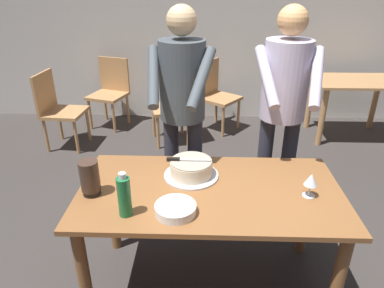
{
  "coord_description": "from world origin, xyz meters",
  "views": [
    {
      "loc": [
        -0.05,
        -1.73,
        1.88
      ],
      "look_at": [
        -0.12,
        0.29,
        0.9
      ],
      "focal_mm": 32.65,
      "sensor_mm": 36.0,
      "label": 1
    }
  ],
  "objects_px": {
    "water_bottle": "(124,196)",
    "background_chair_0": "(176,103)",
    "background_chair_1": "(58,107)",
    "wine_glass_near": "(311,180)",
    "person_standing_beside": "(283,101)",
    "background_chair_2": "(215,93)",
    "person_cutting_cake": "(182,102)",
    "plate_stack": "(176,209)",
    "hurricane_lamp": "(90,178)",
    "background_table": "(353,93)",
    "cake_knife": "(179,159)",
    "background_chair_3": "(110,90)",
    "main_dining_table": "(210,206)",
    "cake_on_platter": "(191,169)"
  },
  "relations": [
    {
      "from": "person_standing_beside",
      "to": "background_chair_1",
      "type": "relative_size",
      "value": 1.91
    },
    {
      "from": "main_dining_table",
      "to": "person_cutting_cake",
      "type": "distance_m",
      "value": 0.78
    },
    {
      "from": "water_bottle",
      "to": "background_chair_1",
      "type": "height_order",
      "value": "water_bottle"
    },
    {
      "from": "cake_knife",
      "to": "plate_stack",
      "type": "height_order",
      "value": "cake_knife"
    },
    {
      "from": "cake_on_platter",
      "to": "hurricane_lamp",
      "type": "xyz_separation_m",
      "value": [
        -0.56,
        -0.22,
        0.06
      ]
    },
    {
      "from": "background_chair_2",
      "to": "background_chair_3",
      "type": "relative_size",
      "value": 1.0
    },
    {
      "from": "cake_on_platter",
      "to": "background_chair_0",
      "type": "distance_m",
      "value": 2.15
    },
    {
      "from": "plate_stack",
      "to": "background_chair_1",
      "type": "xyz_separation_m",
      "value": [
        -1.56,
        2.3,
        -0.28
      ]
    },
    {
      "from": "background_chair_2",
      "to": "main_dining_table",
      "type": "bearing_deg",
      "value": -92.36
    },
    {
      "from": "main_dining_table",
      "to": "background_chair_0",
      "type": "height_order",
      "value": "background_chair_0"
    },
    {
      "from": "main_dining_table",
      "to": "plate_stack",
      "type": "height_order",
      "value": "plate_stack"
    },
    {
      "from": "hurricane_lamp",
      "to": "background_chair_1",
      "type": "height_order",
      "value": "hurricane_lamp"
    },
    {
      "from": "cake_on_platter",
      "to": "plate_stack",
      "type": "distance_m",
      "value": 0.39
    },
    {
      "from": "wine_glass_near",
      "to": "water_bottle",
      "type": "bearing_deg",
      "value": -168.52
    },
    {
      "from": "main_dining_table",
      "to": "background_chair_1",
      "type": "bearing_deg",
      "value": 130.21
    },
    {
      "from": "person_cutting_cake",
      "to": "background_table",
      "type": "xyz_separation_m",
      "value": [
        1.99,
        1.85,
        -0.5
      ]
    },
    {
      "from": "plate_stack",
      "to": "water_bottle",
      "type": "bearing_deg",
      "value": -175.46
    },
    {
      "from": "background_chair_1",
      "to": "wine_glass_near",
      "type": "bearing_deg",
      "value": -42.57
    },
    {
      "from": "plate_stack",
      "to": "water_bottle",
      "type": "distance_m",
      "value": 0.27
    },
    {
      "from": "cake_on_platter",
      "to": "plate_stack",
      "type": "xyz_separation_m",
      "value": [
        -0.07,
        -0.38,
        -0.03
      ]
    },
    {
      "from": "cake_on_platter",
      "to": "background_chair_0",
      "type": "height_order",
      "value": "background_chair_0"
    },
    {
      "from": "water_bottle",
      "to": "background_chair_3",
      "type": "relative_size",
      "value": 0.28
    },
    {
      "from": "wine_glass_near",
      "to": "plate_stack",
      "type": "bearing_deg",
      "value": -166.16
    },
    {
      "from": "background_chair_1",
      "to": "background_chair_2",
      "type": "xyz_separation_m",
      "value": [
        1.85,
        0.63,
        0.0
      ]
    },
    {
      "from": "person_cutting_cake",
      "to": "background_chair_1",
      "type": "distance_m",
      "value": 2.2
    },
    {
      "from": "person_cutting_cake",
      "to": "background_chair_2",
      "type": "relative_size",
      "value": 1.91
    },
    {
      "from": "background_chair_0",
      "to": "background_chair_3",
      "type": "bearing_deg",
      "value": 150.92
    },
    {
      "from": "background_table",
      "to": "water_bottle",
      "type": "bearing_deg",
      "value": -129.43
    },
    {
      "from": "background_table",
      "to": "background_chair_3",
      "type": "bearing_deg",
      "value": 174.39
    },
    {
      "from": "background_chair_2",
      "to": "background_chair_3",
      "type": "bearing_deg",
      "value": 176.46
    },
    {
      "from": "water_bottle",
      "to": "background_chair_0",
      "type": "bearing_deg",
      "value": 88.41
    },
    {
      "from": "cake_knife",
      "to": "background_table",
      "type": "relative_size",
      "value": 0.27
    },
    {
      "from": "person_cutting_cake",
      "to": "background_table",
      "type": "relative_size",
      "value": 1.72
    },
    {
      "from": "cake_on_platter",
      "to": "background_chair_1",
      "type": "relative_size",
      "value": 0.38
    },
    {
      "from": "hurricane_lamp",
      "to": "background_chair_3",
      "type": "xyz_separation_m",
      "value": [
        -0.62,
        2.85,
        -0.37
      ]
    },
    {
      "from": "hurricane_lamp",
      "to": "background_chair_1",
      "type": "relative_size",
      "value": 0.23
    },
    {
      "from": "person_standing_beside",
      "to": "background_chair_2",
      "type": "relative_size",
      "value": 1.91
    },
    {
      "from": "main_dining_table",
      "to": "cake_knife",
      "type": "distance_m",
      "value": 0.33
    },
    {
      "from": "background_table",
      "to": "plate_stack",
      "type": "bearing_deg",
      "value": -126.24
    },
    {
      "from": "main_dining_table",
      "to": "background_chair_1",
      "type": "height_order",
      "value": "background_chair_1"
    },
    {
      "from": "cake_on_platter",
      "to": "person_cutting_cake",
      "type": "distance_m",
      "value": 0.55
    },
    {
      "from": "wine_glass_near",
      "to": "background_chair_3",
      "type": "bearing_deg",
      "value": 123.33
    },
    {
      "from": "background_chair_3",
      "to": "wine_glass_near",
      "type": "bearing_deg",
      "value": -56.67
    },
    {
      "from": "cake_knife",
      "to": "plate_stack",
      "type": "xyz_separation_m",
      "value": [
        0.0,
        -0.38,
        -0.09
      ]
    },
    {
      "from": "background_table",
      "to": "cake_knife",
      "type": "bearing_deg",
      "value": -130.48
    },
    {
      "from": "main_dining_table",
      "to": "background_chair_2",
      "type": "xyz_separation_m",
      "value": [
        0.11,
        2.69,
        -0.14
      ]
    },
    {
      "from": "water_bottle",
      "to": "background_chair_2",
      "type": "xyz_separation_m",
      "value": [
        0.55,
        2.94,
        -0.37
      ]
    },
    {
      "from": "plate_stack",
      "to": "hurricane_lamp",
      "type": "xyz_separation_m",
      "value": [
        -0.49,
        0.16,
        0.08
      ]
    },
    {
      "from": "main_dining_table",
      "to": "cake_on_platter",
      "type": "xyz_separation_m",
      "value": [
        -0.12,
        0.14,
        0.17
      ]
    },
    {
      "from": "plate_stack",
      "to": "hurricane_lamp",
      "type": "height_order",
      "value": "hurricane_lamp"
    }
  ]
}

